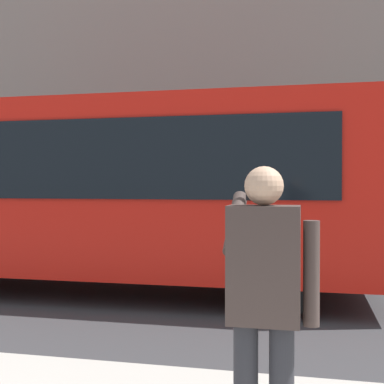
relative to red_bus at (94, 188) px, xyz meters
name	(u,v)px	position (x,y,z in m)	size (l,w,h in m)	color
ground_plane	(215,297)	(-2.00, 0.00, -1.68)	(60.00, 60.00, 0.00)	#38383A
building_facade_far	(258,34)	(-2.02, -6.80, 4.30)	(28.00, 1.55, 12.00)	gray
red_bus	(94,188)	(0.00, 0.00, 0.00)	(9.05, 2.54, 3.08)	red
pedestrian_photographer	(264,292)	(-3.18, 4.96, -0.54)	(0.53, 0.52, 1.70)	#2D2D33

